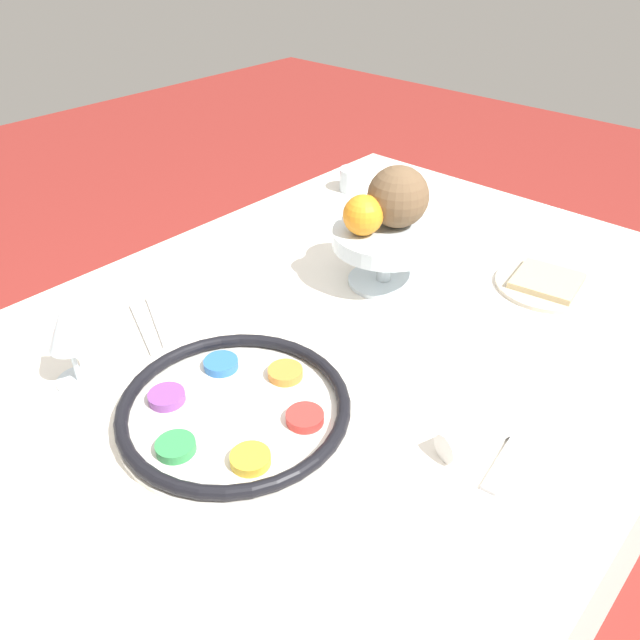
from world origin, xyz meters
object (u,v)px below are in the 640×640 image
(bread_plate, at_px, (546,284))
(fruit_stand, at_px, (386,244))
(seder_plate, at_px, (235,408))
(wine_glass, at_px, (66,333))
(napkin_roll, at_px, (485,431))
(coconut, at_px, (398,197))
(orange_fruit, at_px, (363,215))
(cup_near, at_px, (354,179))

(bread_plate, bearing_deg, fruit_stand, 128.93)
(seder_plate, distance_m, fruit_stand, 0.45)
(wine_glass, height_order, bread_plate, wine_glass)
(seder_plate, distance_m, napkin_roll, 0.35)
(coconut, bearing_deg, orange_fruit, 160.59)
(wine_glass, xyz_separation_m, coconut, (0.58, -0.17, 0.08))
(fruit_stand, xyz_separation_m, coconut, (0.03, 0.00, 0.08))
(seder_plate, bearing_deg, napkin_roll, -56.40)
(seder_plate, bearing_deg, fruit_stand, 8.62)
(coconut, bearing_deg, bread_plate, -55.90)
(wine_glass, distance_m, orange_fruit, 0.53)
(bread_plate, bearing_deg, napkin_roll, -165.10)
(orange_fruit, bearing_deg, fruit_stand, -33.76)
(seder_plate, height_order, fruit_stand, fruit_stand)
(coconut, height_order, bread_plate, coconut)
(wine_glass, height_order, coconut, coconut)
(fruit_stand, xyz_separation_m, bread_plate, (0.19, -0.24, -0.08))
(fruit_stand, distance_m, orange_fruit, 0.08)
(coconut, xyz_separation_m, napkin_roll, (-0.28, -0.36, -0.15))
(seder_plate, bearing_deg, cup_near, 27.86)
(wine_glass, xyz_separation_m, napkin_roll, (0.30, -0.53, -0.07))
(seder_plate, height_order, napkin_roll, napkin_roll)
(orange_fruit, relative_size, cup_near, 1.02)
(wine_glass, bearing_deg, fruit_stand, -17.31)
(coconut, bearing_deg, fruit_stand, -177.06)
(orange_fruit, height_order, napkin_roll, orange_fruit)
(wine_glass, relative_size, napkin_roll, 0.90)
(seder_plate, bearing_deg, coconut, 8.26)
(seder_plate, xyz_separation_m, napkin_roll, (0.19, -0.29, 0.01))
(bread_plate, xyz_separation_m, cup_near, (0.11, 0.57, 0.02))
(napkin_roll, height_order, cup_near, cup_near)
(coconut, xyz_separation_m, bread_plate, (0.16, -0.24, -0.16))
(seder_plate, relative_size, napkin_roll, 2.29)
(bread_plate, bearing_deg, orange_fruit, 131.18)
(fruit_stand, relative_size, bread_plate, 1.06)
(seder_plate, xyz_separation_m, bread_plate, (0.63, -0.17, -0.01))
(coconut, distance_m, napkin_roll, 0.48)
(coconut, distance_m, cup_near, 0.45)
(coconut, xyz_separation_m, cup_near, (0.28, 0.33, -0.14))
(orange_fruit, xyz_separation_m, napkin_roll, (-0.21, -0.38, -0.13))
(seder_plate, height_order, cup_near, cup_near)
(wine_glass, bearing_deg, coconut, -16.31)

